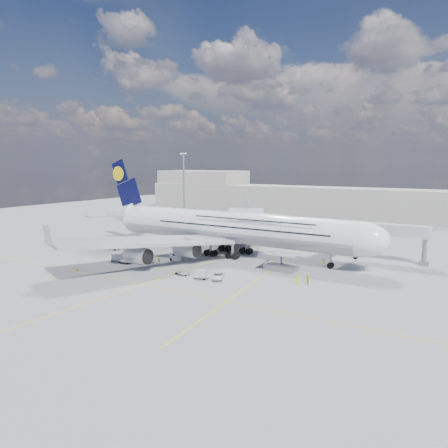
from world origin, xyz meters
The scene contains 31 objects.
ground centered at (0.00, 0.00, 0.00)m, with size 300.00×300.00×0.00m, color gray.
taxi_line_main centered at (0.00, 0.00, 0.01)m, with size 0.25×220.00×0.01m, color #E3B60B.
taxi_line_cross centered at (0.00, -20.00, 0.01)m, with size 120.00×0.25×0.01m, color #E3B60B.
taxi_line_diag centered at (14.00, 10.00, 0.01)m, with size 0.25×100.00×0.01m, color #E3B60B.
airliner centered at (0.26, 10.00, 6.87)m, with size 77.26×79.15×23.71m.
jet_bridge centered at (29.81, 20.94, 6.85)m, with size 18.80×12.10×8.50m.
cargo_loader centered at (16.82, 2.89, 1.25)m, with size 8.53×3.20×3.67m.
light_mast centered at (-40.00, 45.00, 13.21)m, with size 3.00×0.70×25.50m.
terminal centered at (0.00, 95.00, 6.00)m, with size 180.00×16.00×12.00m, color #B2AD9E.
hangar centered at (-70.00, 100.00, 9.00)m, with size 40.00×22.00×18.00m, color #B2AD9E.
dolly_row_a centered at (-14.93, -9.10, 0.39)m, with size 3.50×1.95×0.50m.
dolly_row_b centered at (-17.70, -8.91, 0.96)m, with size 3.10×2.13×1.79m.
dolly_row_c centered at (-10.76, -6.64, 0.32)m, with size 3.20×2.46×0.42m.
dolly_back centered at (-28.20, -0.14, 0.39)m, with size 3.78×2.63×0.50m.
dolly_nose_far centered at (6.93, -11.23, 0.93)m, with size 3.02×2.13×1.73m.
dolly_nose_near centered at (2.06, -10.68, 0.33)m, with size 3.25×2.52×0.42m.
baggage_tug centered at (-6.99, -1.51, 0.71)m, with size 2.72×1.59×1.60m.
catering_truck_inner centered at (-3.80, 28.52, 2.12)m, with size 7.94×4.29×4.49m.
catering_truck_outer centered at (-23.91, 42.01, 2.08)m, with size 8.13×6.23×4.47m.
service_van centered at (9.76, -9.73, 0.63)m, with size 2.10×4.55×1.26m, color silver.
crew_nose centered at (22.87, 11.86, 0.77)m, with size 0.56×0.37×1.55m, color #DBEE19.
crew_loader centered at (25.64, -4.56, 0.92)m, with size 0.90×0.70×1.85m, color #CEDA16.
crew_wing centered at (-15.59, -6.89, 0.91)m, with size 1.07×0.45×1.82m, color #99E317.
crew_van centered at (23.84, -4.84, 0.89)m, with size 0.87×0.57×1.79m, color #C3F71A.
crew_tug centered at (-8.47, -5.39, 0.83)m, with size 1.07×0.61×1.66m, color #C7E217.
cone_nose centered at (31.40, 11.94, 0.25)m, with size 0.40×0.40×0.51m.
cone_wing_left_inner centered at (-3.97, 22.79, 0.30)m, with size 0.48×0.48×0.61m.
cone_wing_left_outer centered at (-16.50, 33.24, 0.23)m, with size 0.38×0.38×0.48m.
cone_wing_right_inner centered at (-7.50, -0.99, 0.27)m, with size 0.43×0.43×0.55m.
cone_wing_right_outer centered at (-18.05, -19.58, 0.29)m, with size 0.47×0.47×0.60m.
cone_tail centered at (-36.11, 17.83, 0.30)m, with size 0.48×0.48×0.61m.
Camera 1 is at (53.52, -77.07, 21.86)m, focal length 35.00 mm.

